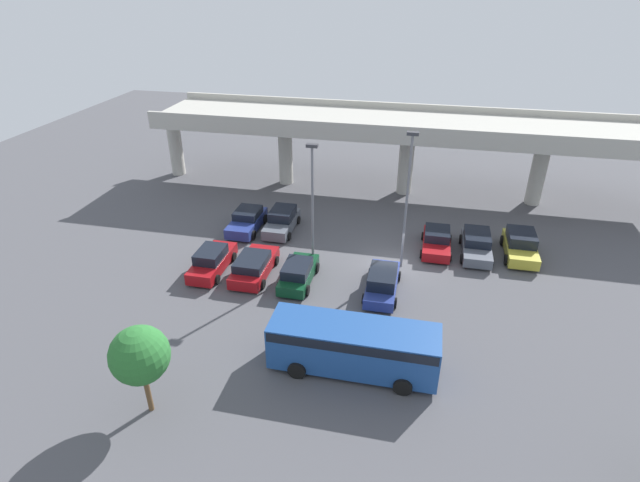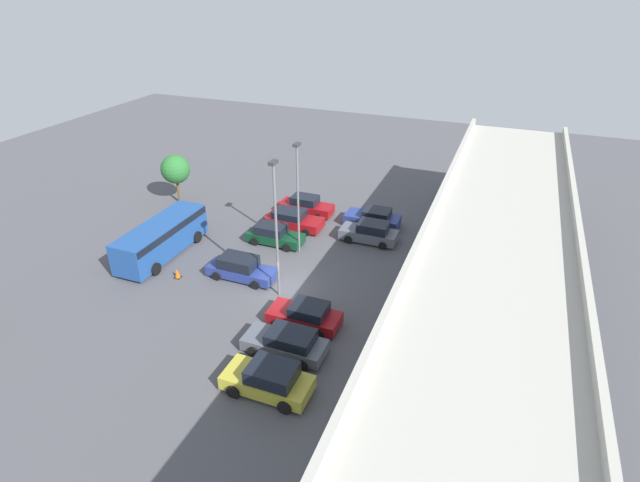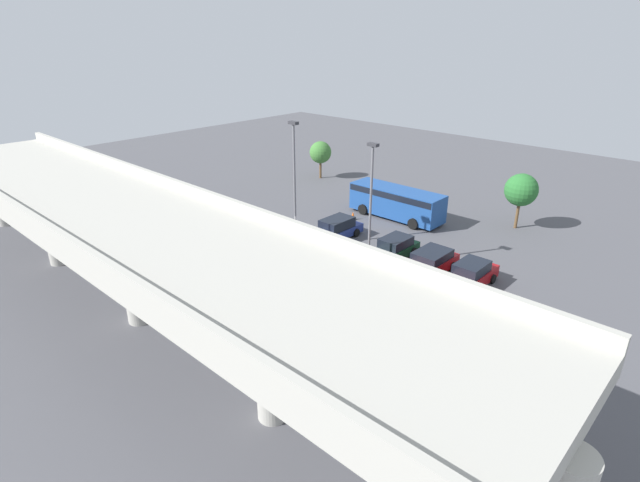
% 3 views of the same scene
% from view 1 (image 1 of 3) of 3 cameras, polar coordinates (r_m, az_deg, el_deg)
% --- Properties ---
extents(ground_plane, '(92.75, 92.75, 0.00)m').
position_cam_1_polar(ground_plane, '(33.87, 7.99, -2.74)').
color(ground_plane, '#4C4C51').
extents(highway_overpass, '(44.54, 7.81, 6.98)m').
position_cam_1_polar(highway_overpass, '(43.40, 10.10, 12.35)').
color(highway_overpass, '#ADAAA0').
rests_on(highway_overpass, ground_plane).
extents(parked_car_0, '(1.99, 4.64, 1.60)m').
position_cam_1_polar(parked_car_0, '(33.37, -12.23, -2.21)').
color(parked_car_0, maroon).
rests_on(parked_car_0, ground_plane).
extents(parked_car_1, '(2.25, 4.70, 1.46)m').
position_cam_1_polar(parked_car_1, '(32.43, -7.56, -2.81)').
color(parked_car_1, maroon).
rests_on(parked_car_1, ground_plane).
extents(parked_car_2, '(1.98, 4.37, 1.51)m').
position_cam_1_polar(parked_car_2, '(31.43, -2.52, -3.65)').
color(parked_car_2, '#0C381E').
rests_on(parked_car_2, ground_plane).
extents(parked_car_3, '(2.04, 4.79, 1.59)m').
position_cam_1_polar(parked_car_3, '(30.71, 7.14, -4.66)').
color(parked_car_3, navy).
rests_on(parked_car_3, ground_plane).
extents(parked_car_4, '(2.13, 4.32, 1.45)m').
position_cam_1_polar(parked_car_4, '(36.03, 13.18, 0.01)').
color(parked_car_4, maroon).
rests_on(parked_car_4, ground_plane).
extents(parked_car_5, '(2.14, 4.62, 1.48)m').
position_cam_1_polar(parked_car_5, '(36.23, 17.45, -0.38)').
color(parked_car_5, '#515660').
rests_on(parked_car_5, ground_plane).
extents(parked_car_6, '(2.23, 4.51, 1.67)m').
position_cam_1_polar(parked_car_6, '(36.99, 21.94, -0.45)').
color(parked_car_6, gold).
rests_on(parked_car_6, ground_plane).
extents(parked_car_7, '(2.17, 4.46, 1.53)m').
position_cam_1_polar(parked_car_7, '(38.24, -8.34, 2.32)').
color(parked_car_7, navy).
rests_on(parked_car_7, ground_plane).
extents(parked_car_8, '(2.08, 4.44, 1.62)m').
position_cam_1_polar(parked_car_8, '(37.84, -4.38, 2.31)').
color(parked_car_8, '#515660').
rests_on(parked_car_8, ground_plane).
extents(shuttle_bus, '(8.20, 2.77, 2.54)m').
position_cam_1_polar(shuttle_bus, '(24.73, 3.86, -11.64)').
color(shuttle_bus, '#1E478C').
rests_on(shuttle_bus, ground_plane).
extents(lamp_post_near_aisle, '(0.70, 0.35, 9.16)m').
position_cam_1_polar(lamp_post_near_aisle, '(31.48, 9.96, 5.40)').
color(lamp_post_near_aisle, slate).
rests_on(lamp_post_near_aisle, ground_plane).
extents(lamp_post_mid_lot, '(0.70, 0.35, 8.38)m').
position_cam_1_polar(lamp_post_mid_lot, '(31.32, -0.87, 4.92)').
color(lamp_post_mid_lot, slate).
rests_on(lamp_post_mid_lot, ground_plane).
extents(tree_front_left, '(2.57, 2.57, 4.47)m').
position_cam_1_polar(tree_front_left, '(22.88, -19.91, -12.19)').
color(tree_front_left, brown).
rests_on(tree_front_left, ground_plane).
extents(traffic_cone, '(0.44, 0.44, 0.70)m').
position_cam_1_polar(traffic_cone, '(27.58, 9.58, -10.31)').
color(traffic_cone, black).
rests_on(traffic_cone, ground_plane).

